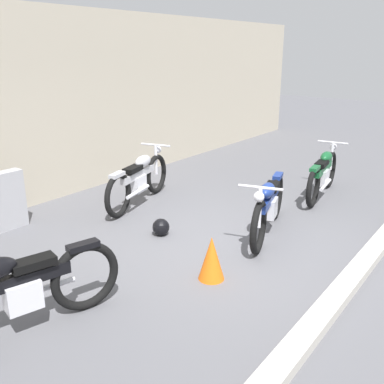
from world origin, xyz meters
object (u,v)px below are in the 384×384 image
object	(u,v)px
motorcycle_silver	(139,179)
stone_marker	(6,201)
traffic_cone	(212,258)
motorcycle_black	(14,291)
helmet	(161,227)
motorcycle_blue	(268,205)
motorcycle_green	(323,173)

from	to	relation	value
motorcycle_silver	stone_marker	bearing A→B (deg)	142.99
traffic_cone	motorcycle_black	world-z (taller)	motorcycle_black
helmet	traffic_cone	xyz separation A→B (m)	(-0.63, -1.35, 0.15)
helmet	motorcycle_blue	world-z (taller)	motorcycle_blue
motorcycle_blue	motorcycle_black	xyz separation A→B (m)	(-3.65, 0.80, 0.01)
helmet	motorcycle_blue	bearing A→B (deg)	-51.50
motorcycle_blue	motorcycle_green	world-z (taller)	motorcycle_blue
motorcycle_silver	motorcycle_blue	bearing A→B (deg)	-101.12
traffic_cone	motorcycle_silver	size ratio (longest dim) A/B	0.26
motorcycle_black	motorcycle_green	distance (m)	5.92
helmet	motorcycle_green	distance (m)	3.46
stone_marker	motorcycle_blue	size ratio (longest dim) A/B	0.44
stone_marker	motorcycle_silver	xyz separation A→B (m)	(2.06, -0.84, 0.01)
stone_marker	motorcycle_green	distance (m)	5.53
stone_marker	motorcycle_silver	distance (m)	2.22
helmet	motorcycle_silver	bearing A→B (deg)	55.57
motorcycle_silver	motorcycle_green	distance (m)	3.42
motorcycle_black	stone_marker	bearing A→B (deg)	-104.77
helmet	motorcycle_silver	size ratio (longest dim) A/B	0.12
traffic_cone	motorcycle_silver	xyz separation A→B (m)	(1.47, 2.57, 0.19)
motorcycle_blue	motorcycle_silver	distance (m)	2.48
stone_marker	helmet	xyz separation A→B (m)	(1.22, -2.07, -0.32)
motorcycle_silver	motorcycle_black	distance (m)	3.87
traffic_cone	motorcycle_green	distance (m)	3.85
motorcycle_black	motorcycle_green	xyz separation A→B (m)	(5.87, -0.78, -0.02)
stone_marker	motorcycle_black	distance (m)	2.90
motorcycle_blue	motorcycle_black	world-z (taller)	motorcycle_black
traffic_cone	motorcycle_green	xyz separation A→B (m)	(3.85, 0.11, 0.18)
motorcycle_silver	motorcycle_green	size ratio (longest dim) A/B	1.01
stone_marker	traffic_cone	size ratio (longest dim) A/B	1.65
stone_marker	helmet	size ratio (longest dim) A/B	3.53
traffic_cone	motorcycle_green	size ratio (longest dim) A/B	0.26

